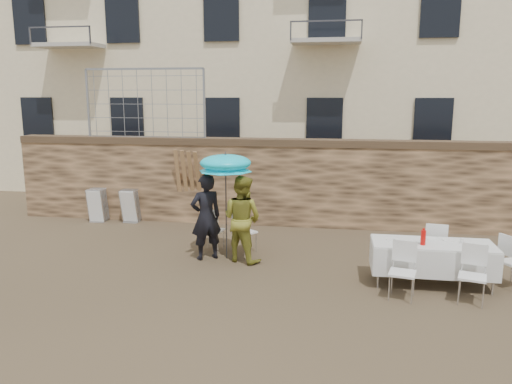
# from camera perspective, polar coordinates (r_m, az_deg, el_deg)

# --- Properties ---
(ground) EXTENTS (80.00, 80.00, 0.00)m
(ground) POSITION_cam_1_polar(r_m,az_deg,el_deg) (8.57, -5.11, -12.00)
(ground) COLOR brown
(ground) RESTS_ON ground
(stone_wall) EXTENTS (13.00, 0.50, 2.20)m
(stone_wall) POSITION_cam_1_polar(r_m,az_deg,el_deg) (12.98, 0.23, 1.11)
(stone_wall) COLOR brown
(stone_wall) RESTS_ON ground
(chain_link_fence) EXTENTS (3.20, 0.06, 1.80)m
(chain_link_fence) POSITION_cam_1_polar(r_m,az_deg,el_deg) (13.58, -12.56, 9.78)
(chain_link_fence) COLOR gray
(chain_link_fence) RESTS_ON stone_wall
(man_suit) EXTENTS (0.78, 0.72, 1.78)m
(man_suit) POSITION_cam_1_polar(r_m,az_deg,el_deg) (10.25, -5.73, -2.86)
(man_suit) COLOR black
(man_suit) RESTS_ON ground
(woman_dress) EXTENTS (1.06, 0.96, 1.77)m
(woman_dress) POSITION_cam_1_polar(r_m,az_deg,el_deg) (10.09, -1.61, -3.07)
(woman_dress) COLOR gold
(woman_dress) RESTS_ON ground
(umbrella) EXTENTS (1.09, 1.09, 2.05)m
(umbrella) POSITION_cam_1_polar(r_m,az_deg,el_deg) (10.05, -3.50, 2.98)
(umbrella) COLOR #3F3F44
(umbrella) RESTS_ON ground
(couple_chair_left) EXTENTS (0.55, 0.55, 0.96)m
(couple_chair_left) POSITION_cam_1_polar(r_m,az_deg,el_deg) (10.87, -4.95, -4.26)
(couple_chair_left) COLOR white
(couple_chair_left) RESTS_ON ground
(couple_chair_right) EXTENTS (0.67, 0.67, 0.96)m
(couple_chair_right) POSITION_cam_1_polar(r_m,az_deg,el_deg) (10.73, -1.31, -4.44)
(couple_chair_right) COLOR white
(couple_chair_right) RESTS_ON ground
(banquet_table) EXTENTS (2.10, 0.85, 0.78)m
(banquet_table) POSITION_cam_1_polar(r_m,az_deg,el_deg) (9.41, 19.57, -5.76)
(banquet_table) COLOR silver
(banquet_table) RESTS_ON ground
(soda_bottle) EXTENTS (0.09, 0.09, 0.26)m
(soda_bottle) POSITION_cam_1_polar(r_m,az_deg,el_deg) (9.18, 18.57, -4.97)
(soda_bottle) COLOR red
(soda_bottle) RESTS_ON banquet_table
(table_chair_front_left) EXTENTS (0.58, 0.58, 0.96)m
(table_chair_front_left) POSITION_cam_1_polar(r_m,az_deg,el_deg) (8.68, 16.39, -8.70)
(table_chair_front_left) COLOR white
(table_chair_front_left) RESTS_ON ground
(table_chair_front_right) EXTENTS (0.60, 0.60, 0.96)m
(table_chair_front_right) POSITION_cam_1_polar(r_m,az_deg,el_deg) (8.89, 23.51, -8.72)
(table_chair_front_right) COLOR white
(table_chair_front_right) RESTS_ON ground
(table_chair_back) EXTENTS (0.54, 0.54, 0.96)m
(table_chair_back) POSITION_cam_1_polar(r_m,az_deg,el_deg) (10.27, 19.80, -5.83)
(table_chair_back) COLOR white
(table_chair_back) RESTS_ON ground
(chair_stack_left) EXTENTS (0.46, 0.47, 0.92)m
(chair_stack_left) POSITION_cam_1_polar(r_m,az_deg,el_deg) (14.07, -17.34, -1.27)
(chair_stack_left) COLOR white
(chair_stack_left) RESTS_ON ground
(chair_stack_right) EXTENTS (0.46, 0.40, 0.92)m
(chair_stack_right) POSITION_cam_1_polar(r_m,az_deg,el_deg) (13.70, -13.97, -1.42)
(chair_stack_right) COLOR white
(chair_stack_right) RESTS_ON ground
(wood_planks) EXTENTS (0.70, 0.20, 2.00)m
(wood_planks) POSITION_cam_1_polar(r_m,az_deg,el_deg) (13.12, -7.51, 0.68)
(wood_planks) COLOR #A37749
(wood_planks) RESTS_ON ground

